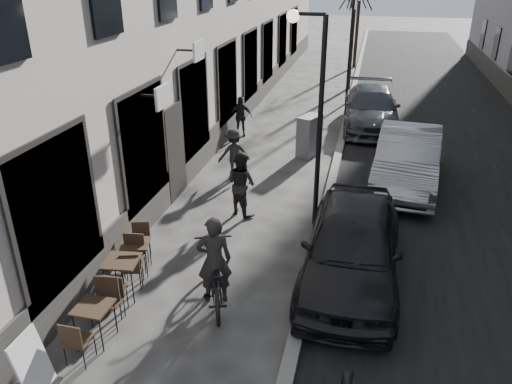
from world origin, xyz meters
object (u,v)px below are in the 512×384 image
at_px(streetlamp_near, 314,100).
at_px(bistro_set_a, 95,319).
at_px(streetlamp_far, 347,33).
at_px(bicycle, 215,276).
at_px(pedestrian_near, 241,184).
at_px(sign_board, 35,370).
at_px(utility_cabinet, 309,136).
at_px(bistro_set_b, 123,274).
at_px(car_near, 352,246).
at_px(car_far, 371,108).
at_px(bistro_set_c, 137,254).
at_px(pedestrian_far, 240,116).
at_px(car_mid, 407,158).
at_px(pedestrian_mid, 234,153).

bearing_deg(streetlamp_near, bistro_set_a, -120.43).
relative_size(streetlamp_near, bistro_set_a, 3.55).
height_order(streetlamp_far, bicycle, streetlamp_far).
bearing_deg(pedestrian_near, sign_board, 108.19).
bearing_deg(utility_cabinet, bistro_set_b, -83.74).
distance_m(car_near, car_far, 10.89).
distance_m(streetlamp_near, bistro_set_c, 5.18).
xyz_separation_m(sign_board, pedestrian_far, (-0.14, 12.73, 0.32)).
bearing_deg(bistro_set_a, car_mid, 56.79).
relative_size(streetlamp_far, bicycle, 2.42).
bearing_deg(bistro_set_a, sign_board, -102.52).
bearing_deg(car_mid, bicycle, -114.31).
distance_m(utility_cabinet, bicycle, 8.43).
xyz_separation_m(bistro_set_b, bicycle, (1.80, 0.24, 0.07)).
relative_size(pedestrian_mid, car_near, 0.32).
bearing_deg(car_near, streetlamp_far, 95.58).
distance_m(sign_board, car_near, 6.06).
bearing_deg(pedestrian_far, pedestrian_mid, -95.48).
distance_m(pedestrian_mid, car_far, 7.29).
bearing_deg(pedestrian_near, streetlamp_far, -66.90).
xyz_separation_m(bistro_set_a, car_far, (4.32, 13.72, 0.32)).
relative_size(bistro_set_c, pedestrian_mid, 0.95).
bearing_deg(pedestrian_near, pedestrian_far, -43.48).
bearing_deg(pedestrian_far, streetlamp_far, 41.09).
bearing_deg(bistro_set_b, bistro_set_a, -91.80).
height_order(streetlamp_near, car_far, streetlamp_near).
bearing_deg(streetlamp_far, car_mid, -74.53).
bearing_deg(streetlamp_far, utility_cabinet, -95.03).
height_order(bistro_set_b, sign_board, sign_board).
distance_m(streetlamp_near, bistro_set_b, 5.59).
height_order(bicycle, car_mid, car_mid).
bearing_deg(car_mid, bistro_set_c, -127.73).
bearing_deg(pedestrian_mid, bicycle, 75.75).
bearing_deg(car_mid, car_far, 107.21).
bearing_deg(pedestrian_near, bistro_set_a, 108.14).
height_order(streetlamp_near, bistro_set_b, streetlamp_near).
distance_m(sign_board, utility_cabinet, 11.53).
bearing_deg(pedestrian_mid, car_near, 102.31).
height_order(bistro_set_b, pedestrian_mid, pedestrian_mid).
relative_size(bistro_set_a, car_near, 0.30).
distance_m(bicycle, pedestrian_mid, 6.15).
bearing_deg(pedestrian_far, bistro_set_a, -105.42).
height_order(sign_board, bicycle, bicycle).
height_order(bistro_set_a, bistro_set_b, bistro_set_b).
bearing_deg(streetlamp_near, bistro_set_b, -129.59).
bearing_deg(bistro_set_b, sign_board, -101.16).
relative_size(bicycle, car_mid, 0.43).
xyz_separation_m(bicycle, car_mid, (3.80, 6.61, 0.26)).
height_order(streetlamp_near, car_near, streetlamp_near).
bearing_deg(streetlamp_far, bistro_set_c, -102.16).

